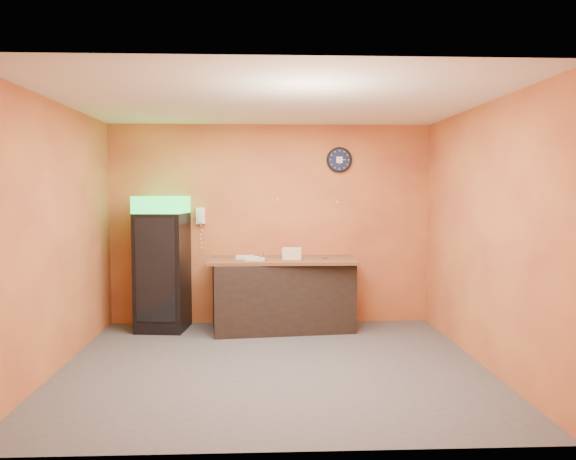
{
  "coord_description": "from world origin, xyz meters",
  "views": [
    {
      "loc": [
        -0.1,
        -5.9,
        1.87
      ],
      "look_at": [
        0.19,
        0.6,
        1.42
      ],
      "focal_mm": 35.0,
      "sensor_mm": 36.0,
      "label": 1
    }
  ],
  "objects": [
    {
      "name": "butcher_paper",
      "position": [
        0.15,
        1.59,
        0.94
      ],
      "size": [
        1.97,
        0.91,
        0.04
      ],
      "primitive_type": "cube",
      "rotation": [
        0.0,
        0.0,
        -0.0
      ],
      "color": "brown",
      "rests_on": "prep_counter"
    },
    {
      "name": "beverage_cooler",
      "position": [
        -1.46,
        1.61,
        0.88
      ],
      "size": [
        0.7,
        0.7,
        1.8
      ],
      "rotation": [
        0.0,
        0.0,
        -0.11
      ],
      "color": "black",
      "rests_on": "floor"
    },
    {
      "name": "back_wall",
      "position": [
        0.0,
        2.0,
        1.4
      ],
      "size": [
        4.5,
        0.02,
        2.8
      ],
      "primitive_type": "cube",
      "color": "orange",
      "rests_on": "floor"
    },
    {
      "name": "wall_phone",
      "position": [
        -0.97,
        1.95,
        1.53
      ],
      "size": [
        0.12,
        0.11,
        0.23
      ],
      "color": "white",
      "rests_on": "back_wall"
    },
    {
      "name": "prep_counter",
      "position": [
        0.15,
        1.59,
        0.46
      ],
      "size": [
        1.93,
        1.02,
        0.92
      ],
      "primitive_type": "cube",
      "rotation": [
        0.0,
        0.0,
        0.11
      ],
      "color": "black",
      "rests_on": "floor"
    },
    {
      "name": "wrapped_sandwich_right",
      "position": [
        -0.35,
        1.65,
        0.98
      ],
      "size": [
        0.26,
        0.11,
        0.04
      ],
      "primitive_type": "cube",
      "rotation": [
        0.0,
        0.0,
        0.02
      ],
      "color": "silver",
      "rests_on": "butcher_paper"
    },
    {
      "name": "right_wall",
      "position": [
        2.25,
        0.0,
        1.4
      ],
      "size": [
        0.02,
        4.0,
        2.8
      ],
      "primitive_type": "cube",
      "color": "orange",
      "rests_on": "floor"
    },
    {
      "name": "wrapped_sandwich_mid",
      "position": [
        -0.22,
        1.37,
        0.98
      ],
      "size": [
        0.26,
        0.1,
        0.04
      ],
      "primitive_type": "cube",
      "rotation": [
        0.0,
        0.0,
        -0.01
      ],
      "color": "silver",
      "rests_on": "butcher_paper"
    },
    {
      "name": "left_wall",
      "position": [
        -2.25,
        0.0,
        1.4
      ],
      "size": [
        0.02,
        4.0,
        2.8
      ],
      "primitive_type": "cube",
      "color": "orange",
      "rests_on": "floor"
    },
    {
      "name": "kitchen_tool",
      "position": [
        -0.13,
        1.69,
        1.0
      ],
      "size": [
        0.07,
        0.07,
        0.07
      ],
      "primitive_type": "cylinder",
      "color": "silver",
      "rests_on": "butcher_paper"
    },
    {
      "name": "wall_clock",
      "position": [
        0.97,
        1.97,
        2.31
      ],
      "size": [
        0.36,
        0.06,
        0.36
      ],
      "color": "black",
      "rests_on": "back_wall"
    },
    {
      "name": "ceiling",
      "position": [
        0.0,
        0.0,
        2.8
      ],
      "size": [
        4.5,
        4.0,
        0.02
      ],
      "primitive_type": "cube",
      "color": "white",
      "rests_on": "back_wall"
    },
    {
      "name": "floor",
      "position": [
        0.0,
        0.0,
        0.0
      ],
      "size": [
        4.5,
        4.5,
        0.0
      ],
      "primitive_type": "plane",
      "color": "#47474C",
      "rests_on": "ground"
    },
    {
      "name": "wrapped_sandwich_left",
      "position": [
        -0.33,
        1.51,
        0.98
      ],
      "size": [
        0.28,
        0.17,
        0.04
      ],
      "primitive_type": "cube",
      "rotation": [
        0.0,
        0.0,
        -0.28
      ],
      "color": "silver",
      "rests_on": "butcher_paper"
    },
    {
      "name": "sub_roll_stack",
      "position": [
        0.28,
        1.45,
        1.04
      ],
      "size": [
        0.26,
        0.13,
        0.16
      ],
      "rotation": [
        0.0,
        0.0,
        -0.18
      ],
      "color": "#F7EAC0",
      "rests_on": "butcher_paper"
    }
  ]
}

